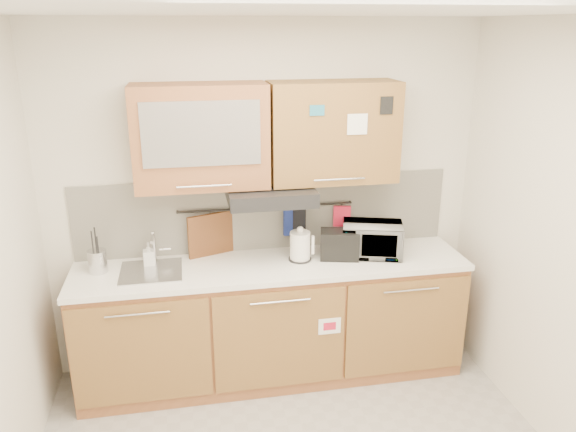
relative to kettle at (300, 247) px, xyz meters
name	(u,v)px	position (x,y,z in m)	size (l,w,h in m)	color
ceiling	(314,10)	(-0.21, -1.22, 1.58)	(3.20, 3.20, 0.00)	white
wall_back	(265,200)	(-0.21, 0.28, 0.28)	(3.20, 3.20, 0.00)	silver
base_cabinet	(273,326)	(-0.21, -0.02, -0.62)	(2.80, 0.64, 0.88)	#AF6A3E
countertop	(272,266)	(-0.21, -0.03, -0.12)	(2.82, 0.62, 0.04)	white
backsplash	(266,213)	(-0.21, 0.27, 0.18)	(2.80, 0.02, 0.56)	silver
upper_cabinets	(267,134)	(-0.21, 0.11, 0.81)	(1.82, 0.37, 0.70)	#AF6A3E
range_hood	(270,194)	(-0.21, 0.03, 0.40)	(0.60, 0.46, 0.10)	black
sink	(151,271)	(-1.06, -0.01, -0.10)	(0.42, 0.40, 0.26)	silver
utensil_rail	(266,207)	(-0.21, 0.23, 0.24)	(0.02, 0.02, 1.30)	black
utensil_crock	(98,261)	(-1.42, 0.05, -0.02)	(0.14, 0.14, 0.32)	silver
kettle	(300,247)	(0.00, 0.00, 0.00)	(0.19, 0.17, 0.26)	white
toaster	(340,244)	(0.29, -0.02, 0.01)	(0.31, 0.23, 0.21)	black
microwave	(372,239)	(0.54, 0.00, 0.02)	(0.44, 0.29, 0.24)	#999999
soap_bottle	(149,254)	(-1.07, 0.10, -0.02)	(0.08, 0.08, 0.17)	#999999
cutting_board	(212,242)	(-0.62, 0.22, 0.00)	(0.35, 0.03, 0.44)	brown
oven_mitt	(291,222)	(-0.02, 0.22, 0.12)	(0.12, 0.03, 0.20)	navy
dark_pouch	(297,222)	(0.02, 0.22, 0.11)	(0.13, 0.04, 0.21)	black
pot_holder	(342,216)	(0.37, 0.22, 0.14)	(0.13, 0.02, 0.16)	red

